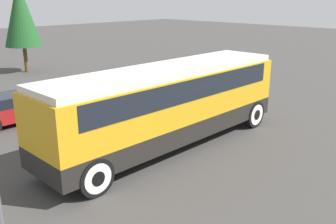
{
  "coord_description": "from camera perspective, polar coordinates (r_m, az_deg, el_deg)",
  "views": [
    {
      "loc": [
        -9.56,
        -9.39,
        5.56
      ],
      "look_at": [
        0.0,
        0.0,
        1.4
      ],
      "focal_mm": 40.0,
      "sensor_mm": 36.0,
      "label": 1
    }
  ],
  "objects": [
    {
      "name": "ground_plane",
      "position": [
        14.5,
        0.0,
        -5.29
      ],
      "size": [
        120.0,
        120.0,
        0.0
      ],
      "primitive_type": "plane",
      "color": "#423F3D"
    },
    {
      "name": "tree_left",
      "position": [
        30.28,
        -21.55,
        13.77
      ],
      "size": [
        2.67,
        2.67,
        6.72
      ],
      "color": "brown",
      "rests_on": "ground_plane"
    },
    {
      "name": "parked_car_near",
      "position": [
        21.5,
        -5.85,
        4.18
      ],
      "size": [
        4.36,
        1.96,
        1.47
      ],
      "color": "#7A6B5B",
      "rests_on": "ground_plane"
    },
    {
      "name": "tour_bus",
      "position": [
        13.96,
        0.28,
        2.0
      ],
      "size": [
        10.48,
        2.54,
        3.11
      ],
      "color": "black",
      "rests_on": "ground_plane"
    },
    {
      "name": "parked_car_far",
      "position": [
        18.52,
        -21.77,
        0.71
      ],
      "size": [
        4.06,
        1.86,
        1.34
      ],
      "color": "maroon",
      "rests_on": "ground_plane"
    },
    {
      "name": "parked_car_mid",
      "position": [
        17.6,
        -11.81,
        0.84
      ],
      "size": [
        4.01,
        1.8,
        1.39
      ],
      "color": "#2D5638",
      "rests_on": "ground_plane"
    }
  ]
}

